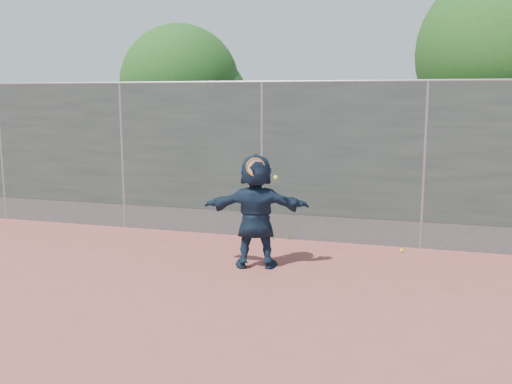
# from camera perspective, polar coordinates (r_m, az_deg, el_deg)

# --- Properties ---
(ground) EXTENTS (80.00, 80.00, 0.00)m
(ground) POSITION_cam_1_polar(r_m,az_deg,el_deg) (8.07, -6.31, -10.28)
(ground) COLOR #9E4C42
(ground) RESTS_ON ground
(player) EXTENTS (1.79, 0.92, 1.84)m
(player) POSITION_cam_1_polar(r_m,az_deg,el_deg) (9.11, -0.00, -1.90)
(player) COLOR #15253A
(player) RESTS_ON ground
(ball_ground) EXTENTS (0.07, 0.07, 0.07)m
(ball_ground) POSITION_cam_1_polar(r_m,az_deg,el_deg) (10.47, 14.38, -5.68)
(ball_ground) COLOR #D0E833
(ball_ground) RESTS_ON ground
(fence) EXTENTS (20.00, 0.06, 3.03)m
(fence) POSITION_cam_1_polar(r_m,az_deg,el_deg) (10.96, 0.60, 3.54)
(fence) COLOR #38423D
(fence) RESTS_ON ground
(swing_action) EXTENTS (0.48, 0.16, 0.51)m
(swing_action) POSITION_cam_1_polar(r_m,az_deg,el_deg) (8.79, 0.13, 2.29)
(swing_action) COLOR #C56C12
(swing_action) RESTS_ON ground
(tree_left) EXTENTS (3.15, 3.00, 4.53)m
(tree_left) POSITION_cam_1_polar(r_m,az_deg,el_deg) (14.74, -6.95, 10.29)
(tree_left) COLOR #382314
(tree_left) RESTS_ON ground
(weed_clump) EXTENTS (0.68, 0.07, 0.30)m
(weed_clump) POSITION_cam_1_polar(r_m,az_deg,el_deg) (11.02, 1.90, -4.08)
(weed_clump) COLOR #387226
(weed_clump) RESTS_ON ground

